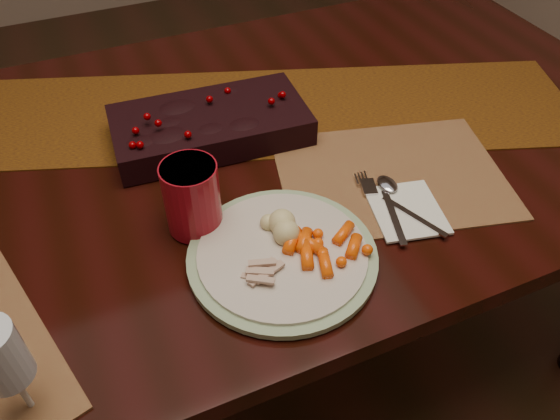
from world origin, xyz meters
name	(u,v)px	position (x,y,z in m)	size (l,w,h in m)	color
floor	(254,348)	(0.00, 0.00, 0.00)	(5.00, 5.00, 0.00)	black
dining_table	(249,265)	(0.00, 0.00, 0.38)	(1.80, 1.00, 0.75)	black
table_runner	(197,114)	(-0.05, 0.13, 0.75)	(1.61, 0.33, 0.00)	#3B200F
centerpiece	(210,121)	(-0.05, 0.04, 0.79)	(0.38, 0.19, 0.08)	black
placemat_main	(391,176)	(0.22, -0.20, 0.75)	(0.41, 0.30, 0.00)	#935B37
dinner_plate	(282,255)	(-0.05, -0.31, 0.76)	(0.30, 0.30, 0.02)	beige
baby_carrots	(324,248)	(0.01, -0.34, 0.78)	(0.10, 0.08, 0.02)	#FC5308
mashed_potatoes	(279,223)	(-0.04, -0.27, 0.79)	(0.08, 0.07, 0.04)	#BEB590
turkey_shreds	(258,275)	(-0.10, -0.34, 0.78)	(0.08, 0.06, 0.02)	beige
napkin	(406,210)	(0.19, -0.30, 0.76)	(0.12, 0.13, 0.00)	white
fork	(387,209)	(0.16, -0.29, 0.76)	(0.03, 0.17, 0.00)	silver
spoon	(405,206)	(0.19, -0.29, 0.76)	(0.03, 0.16, 0.00)	white
red_cup	(192,197)	(-0.15, -0.18, 0.82)	(0.09, 0.09, 0.12)	maroon
wine_glass	(10,373)	(-0.44, -0.41, 0.83)	(0.06, 0.06, 0.16)	silver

